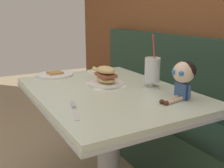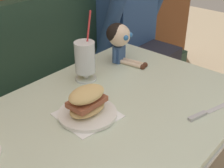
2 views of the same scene
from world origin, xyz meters
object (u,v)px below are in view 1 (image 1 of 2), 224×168
butter_saucer (95,71)px  butter_knife (74,107)px  milkshake_glass (152,71)px  sandwich_plate (106,78)px  toast_plate (55,75)px  seated_doll (183,74)px

butter_saucer → butter_knife: (0.66, -0.42, -0.00)m
milkshake_glass → sandwich_plate: milkshake_glass is taller
toast_plate → butter_saucer: bearing=84.8°
toast_plate → butter_saucer: butter_saucer is taller
butter_saucer → sandwich_plate: bearing=-15.4°
butter_knife → seated_doll: (0.14, 0.54, 0.12)m
butter_knife → sandwich_plate: bearing=131.9°
sandwich_plate → milkshake_glass: bearing=46.6°
butter_saucer → seated_doll: seated_doll is taller
milkshake_glass → butter_knife: 0.55m
milkshake_glass → butter_saucer: bearing=-169.6°
toast_plate → seated_doll: seated_doll is taller
butter_saucer → butter_knife: bearing=-32.9°
milkshake_glass → toast_plate: bearing=-145.6°
toast_plate → seated_doll: bearing=26.3°
toast_plate → milkshake_glass: size_ratio=0.79×
sandwich_plate → toast_plate: bearing=-153.4°
milkshake_glass → seated_doll: bearing=1.9°
milkshake_glass → butter_knife: milkshake_glass is taller
sandwich_plate → butter_saucer: bearing=164.6°
butter_knife → seated_doll: seated_doll is taller
sandwich_plate → seated_doll: bearing=26.0°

